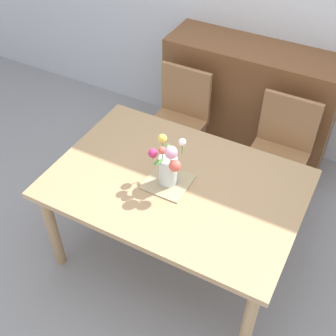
{
  "coord_description": "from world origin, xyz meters",
  "views": [
    {
      "loc": [
        0.84,
        -1.68,
        2.6
      ],
      "look_at": [
        -0.04,
        -0.03,
        0.85
      ],
      "focal_mm": 46.54,
      "sensor_mm": 36.0,
      "label": 1
    }
  ],
  "objects_px": {
    "dining_table": "(176,191)",
    "flower_vase": "(168,164)",
    "dresser": "(248,102)",
    "chair_left": "(179,116)",
    "chair_right": "(280,148)"
  },
  "relations": [
    {
      "from": "dining_table",
      "to": "flower_vase",
      "type": "bearing_deg",
      "value": -131.53
    },
    {
      "from": "chair_right",
      "to": "chair_left",
      "type": "bearing_deg",
      "value": 0.0
    },
    {
      "from": "flower_vase",
      "to": "dining_table",
      "type": "bearing_deg",
      "value": 48.47
    },
    {
      "from": "dresser",
      "to": "flower_vase",
      "type": "height_order",
      "value": "flower_vase"
    },
    {
      "from": "chair_left",
      "to": "flower_vase",
      "type": "xyz_separation_m",
      "value": [
        0.38,
        -0.9,
        0.37
      ]
    },
    {
      "from": "chair_left",
      "to": "flower_vase",
      "type": "bearing_deg",
      "value": 113.1
    },
    {
      "from": "chair_right",
      "to": "flower_vase",
      "type": "bearing_deg",
      "value": 63.31
    },
    {
      "from": "dining_table",
      "to": "chair_left",
      "type": "height_order",
      "value": "chair_left"
    },
    {
      "from": "chair_left",
      "to": "flower_vase",
      "type": "height_order",
      "value": "flower_vase"
    },
    {
      "from": "dresser",
      "to": "chair_left",
      "type": "bearing_deg",
      "value": -131.49
    },
    {
      "from": "dresser",
      "to": "chair_right",
      "type": "bearing_deg",
      "value": -47.77
    },
    {
      "from": "dresser",
      "to": "dining_table",
      "type": "bearing_deg",
      "value": -89.76
    },
    {
      "from": "chair_left",
      "to": "dresser",
      "type": "height_order",
      "value": "dresser"
    },
    {
      "from": "chair_right",
      "to": "flower_vase",
      "type": "height_order",
      "value": "flower_vase"
    },
    {
      "from": "dining_table",
      "to": "chair_right",
      "type": "distance_m",
      "value": 0.97
    }
  ]
}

